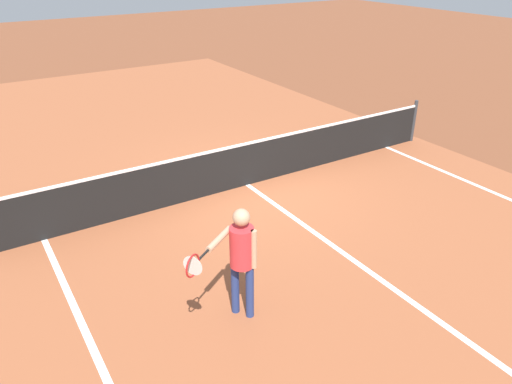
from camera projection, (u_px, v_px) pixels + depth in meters
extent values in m
plane|color=brown|center=(247.00, 185.00, 10.40)|extent=(60.00, 60.00, 0.00)
cube|color=#9E5433|center=(247.00, 185.00, 10.40)|extent=(10.62, 24.40, 0.00)
cube|color=white|center=(349.00, 257.00, 7.98)|extent=(0.10, 6.40, 0.01)
cylinder|color=#33383D|center=(414.00, 121.00, 12.54)|extent=(0.09, 0.09, 1.07)
cube|color=black|center=(247.00, 165.00, 10.20)|extent=(10.00, 0.02, 0.91)
cube|color=white|center=(247.00, 144.00, 9.98)|extent=(10.00, 0.03, 0.05)
cylinder|color=navy|center=(250.00, 292.00, 6.54)|extent=(0.11, 0.11, 0.81)
cylinder|color=navy|center=(235.00, 288.00, 6.62)|extent=(0.11, 0.11, 0.81)
cylinder|color=red|center=(242.00, 247.00, 6.27)|extent=(0.32, 0.32, 0.57)
sphere|color=tan|center=(241.00, 217.00, 6.08)|extent=(0.22, 0.22, 0.22)
cylinder|color=tan|center=(254.00, 249.00, 6.20)|extent=(0.08, 0.08, 0.55)
cylinder|color=tan|center=(219.00, 239.00, 6.01)|extent=(0.50, 0.37, 0.08)
cylinder|color=black|center=(204.00, 255.00, 5.69)|extent=(0.20, 0.14, 0.03)
torus|color=red|center=(193.00, 266.00, 5.50)|extent=(0.25, 0.17, 0.28)
cylinder|color=silver|center=(193.00, 266.00, 5.50)|extent=(0.14, 0.21, 0.25)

